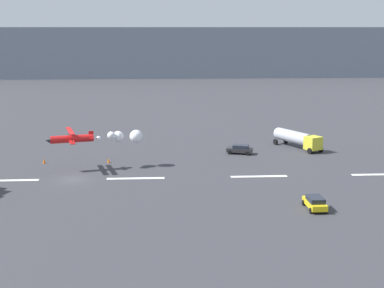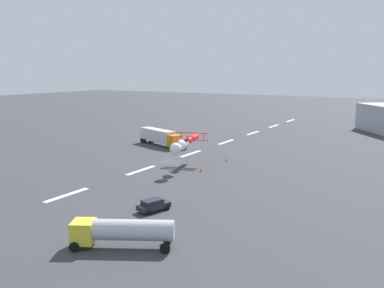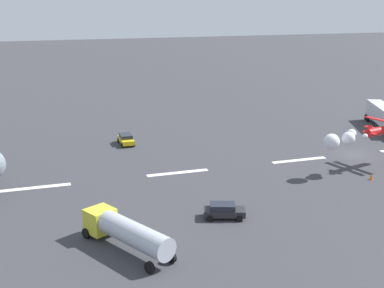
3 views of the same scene
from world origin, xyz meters
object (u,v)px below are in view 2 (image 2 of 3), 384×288
object	(u,v)px
stunt_biplane_red	(184,143)
traffic_cone_far	(201,170)
fuel_tanker_truck	(122,231)
airport_staff_sedan	(153,205)
semi_truck_orange	(161,137)
traffic_cone_near	(227,159)

from	to	relation	value
stunt_biplane_red	traffic_cone_far	xyz separation A→B (m)	(0.13, 3.47, -4.32)
fuel_tanker_truck	stunt_biplane_red	bearing A→B (deg)	-159.11
airport_staff_sedan	traffic_cone_far	world-z (taller)	airport_staff_sedan
semi_truck_orange	traffic_cone_far	bearing A→B (deg)	49.45
traffic_cone_near	semi_truck_orange	bearing A→B (deg)	-110.46
stunt_biplane_red	airport_staff_sedan	bearing A→B (deg)	21.63
traffic_cone_far	airport_staff_sedan	bearing A→B (deg)	13.23
semi_truck_orange	fuel_tanker_truck	world-z (taller)	semi_truck_orange
airport_staff_sedan	traffic_cone_far	distance (m)	21.77
airport_staff_sedan	traffic_cone_near	xyz separation A→B (m)	(-31.08, -4.82, -0.44)
stunt_biplane_red	semi_truck_orange	xyz separation A→B (m)	(-17.53, -17.17, -2.56)
stunt_biplane_red	fuel_tanker_truck	size ratio (longest dim) A/B	1.38
traffic_cone_near	traffic_cone_far	distance (m)	9.90
stunt_biplane_red	airport_staff_sedan	world-z (taller)	stunt_biplane_red
fuel_tanker_truck	traffic_cone_far	xyz separation A→B (m)	(-31.75, -8.70, -1.38)
traffic_cone_far	fuel_tanker_truck	bearing A→B (deg)	15.32
semi_truck_orange	traffic_cone_far	distance (m)	27.22
traffic_cone_far	semi_truck_orange	bearing A→B (deg)	-130.55
fuel_tanker_truck	traffic_cone_near	size ratio (longest dim) A/B	13.48
airport_staff_sedan	traffic_cone_near	world-z (taller)	airport_staff_sedan
semi_truck_orange	airport_staff_sedan	bearing A→B (deg)	33.40
stunt_biplane_red	airport_staff_sedan	xyz separation A→B (m)	(21.31, 8.45, -3.88)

